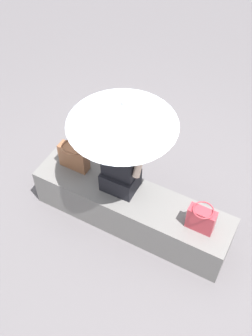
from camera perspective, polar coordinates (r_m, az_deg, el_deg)
ground_plane at (r=4.38m, az=0.73°, el=-7.56°), size 14.00×14.00×0.00m
stone_bench at (r=4.19m, az=0.76°, el=-5.81°), size 2.09×0.49×0.46m
person_seated at (r=3.77m, az=-0.84°, el=1.02°), size 0.47×0.29×0.90m
parasol at (r=3.33m, az=-0.53°, el=7.65°), size 0.97×0.97×1.13m
handbag_black at (r=4.17m, az=-7.41°, el=1.61°), size 0.31×0.23×0.30m
tote_bag_canvas at (r=3.73m, az=10.60°, el=-7.12°), size 0.26×0.19×0.29m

